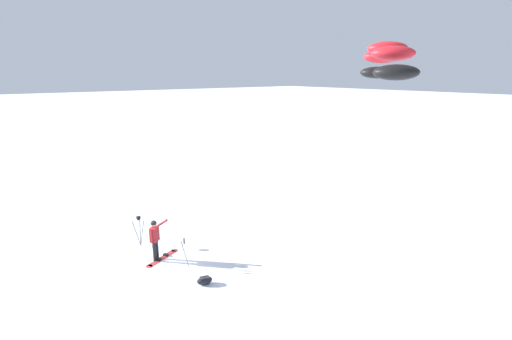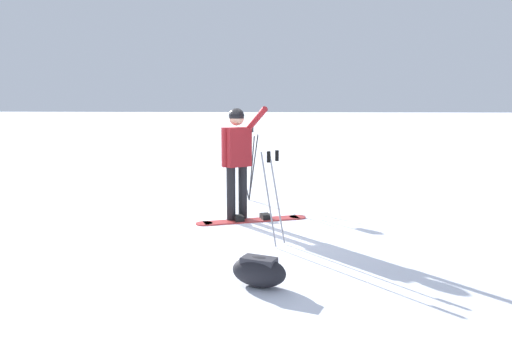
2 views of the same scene
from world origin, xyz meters
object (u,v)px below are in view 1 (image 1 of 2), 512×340
Objects in this scene: snowboard at (162,258)px; camera_tripod at (139,225)px; snowboarder at (155,236)px; gear_bag_large at (205,280)px; traction_kite at (386,61)px; ski_poles at (185,249)px.

snowboard is 1.99m from camera_tripod.
camera_tripod reaches higher than snowboard.
snowboarder reaches higher than camera_tripod.
camera_tripod reaches higher than gear_bag_large.
gear_bag_large is 0.45× the size of camera_tripod.
ski_poles is (4.96, 5.15, -7.15)m from traction_kite.
camera_tripod is at bearing 36.43° from traction_kite.
gear_bag_large reaches higher than snowboard.
camera_tripod is (1.68, 0.04, -0.08)m from snowboarder.
snowboarder is at bearing 13.25° from gear_bag_large.
gear_bag_large is at bearing -166.75° from snowboarder.
snowboard is 1.56m from ski_poles.
ski_poles is (-1.27, -0.43, 0.78)m from snowboard.
camera_tripod is at bearing 9.20° from snowboard.
traction_kite is at bearing -138.15° from snowboard.
snowboarder is 1.09m from snowboard.
gear_bag_large is (3.43, 5.16, -7.80)m from traction_kite.
snowboard is 1.18× the size of camera_tripod.
ski_poles is (-1.30, -0.67, -0.28)m from snowboarder.
gear_bag_large is at bearing 179.83° from ski_poles.
gear_bag_large is 4.65m from camera_tripod.
snowboard is at bearing 18.71° from ski_poles.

